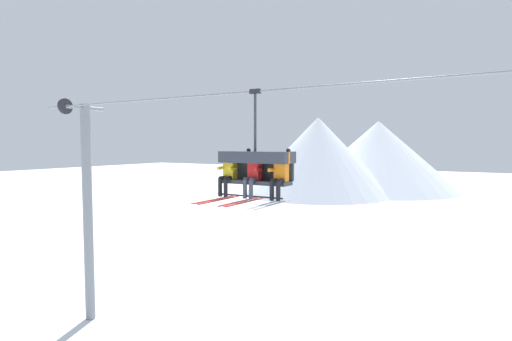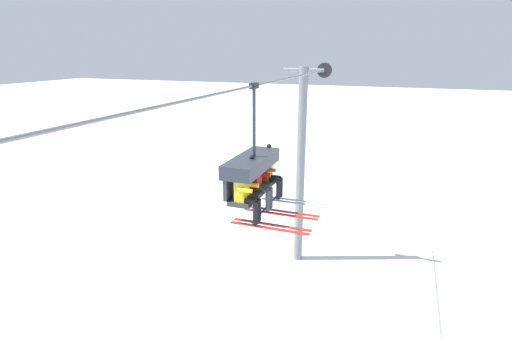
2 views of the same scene
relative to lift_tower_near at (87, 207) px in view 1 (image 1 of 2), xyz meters
name	(u,v)px [view 1 (image 1 of 2)]	position (x,y,z in m)	size (l,w,h in m)	color
mountain_peak_west	(318,156)	(-6.93, 40.79, 0.84)	(19.88, 19.88, 10.37)	silver
mountain_peak_central	(378,156)	(-1.14, 49.81, 0.72)	(22.69, 22.69, 10.14)	silver
lift_tower_near	(87,207)	(0.00, 0.00, 0.00)	(0.36, 1.88, 8.36)	slate
lift_cable	(248,92)	(7.67, -0.78, 3.74)	(17.33, 0.05, 0.05)	slate
chairlift_chair	(257,162)	(7.88, -0.71, 1.91)	(1.97, 0.74, 2.75)	#33383D
skier_yellow	(227,173)	(7.11, -0.93, 1.61)	(0.46, 1.70, 1.23)	yellow
skier_red	(252,174)	(7.88, -0.92, 1.63)	(0.48, 1.70, 1.34)	red
skier_orange	(279,175)	(8.66, -0.92, 1.63)	(0.48, 1.70, 1.34)	orange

